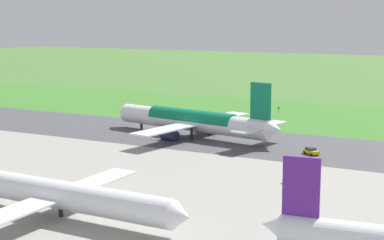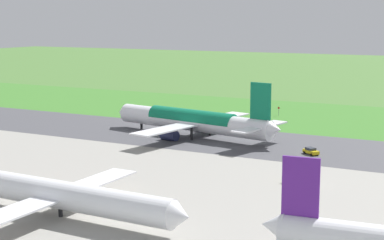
{
  "view_description": "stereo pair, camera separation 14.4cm",
  "coord_description": "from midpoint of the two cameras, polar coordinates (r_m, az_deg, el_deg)",
  "views": [
    {
      "loc": [
        -87.68,
        141.37,
        30.96
      ],
      "look_at": [
        -13.79,
        0.0,
        4.5
      ],
      "focal_mm": 57.06,
      "sensor_mm": 36.0,
      "label": 1
    },
    {
      "loc": [
        -87.81,
        141.3,
        30.96
      ],
      "look_at": [
        -13.79,
        0.0,
        4.5
      ],
      "focal_mm": 57.06,
      "sensor_mm": 36.0,
      "label": 2
    }
  ],
  "objects": [
    {
      "name": "traffic_cone_orange",
      "position": [
        198.61,
        6.94,
        0.46
      ],
      "size": [
        0.4,
        0.4,
        0.55
      ],
      "primitive_type": "cone",
      "color": "orange",
      "rests_on": "ground"
    },
    {
      "name": "service_truck_baggage",
      "position": [
        116.7,
        10.01,
        -5.4
      ],
      "size": [
        6.09,
        5.05,
        2.65
      ],
      "color": "gold",
      "rests_on": "ground"
    },
    {
      "name": "service_car_followme",
      "position": [
        143.7,
        11.08,
        -2.86
      ],
      "size": [
        4.43,
        3.98,
        1.62
      ],
      "color": "gold",
      "rests_on": "ground"
    },
    {
      "name": "airliner_main",
      "position": [
        161.49,
        0.13,
        -0.07
      ],
      "size": [
        53.91,
        44.36,
        15.88
      ],
      "color": "white",
      "rests_on": "ground"
    },
    {
      "name": "no_stopping_sign",
      "position": [
        199.2,
        8.12,
        0.88
      ],
      "size": [
        0.6,
        0.1,
        2.88
      ],
      "color": "slate",
      "rests_on": "ground"
    },
    {
      "name": "ground_plane",
      "position": [
        169.21,
        -4.12,
        -1.15
      ],
      "size": [
        800.0,
        800.0,
        0.0
      ],
      "primitive_type": "plane",
      "color": "#477233"
    },
    {
      "name": "grass_verge_foreground",
      "position": [
        203.37,
        1.74,
        0.66
      ],
      "size": [
        600.0,
        80.0,
        0.04
      ],
      "primitive_type": "cube",
      "color": "#3C782B",
      "rests_on": "ground"
    },
    {
      "name": "airliner_parked_mid",
      "position": [
        99.03,
        -12.32,
        -6.76
      ],
      "size": [
        46.68,
        38.11,
        13.65
      ],
      "color": "white",
      "rests_on": "ground"
    },
    {
      "name": "runway_asphalt",
      "position": [
        169.21,
        -4.12,
        -1.14
      ],
      "size": [
        600.0,
        33.67,
        0.06
      ],
      "primitive_type": "cube",
      "color": "#47474C",
      "rests_on": "ground"
    }
  ]
}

